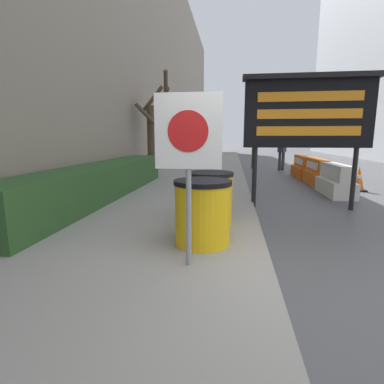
% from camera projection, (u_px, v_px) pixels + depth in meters
% --- Properties ---
extents(ground_plane, '(120.00, 120.00, 0.00)m').
position_uv_depth(ground_plane, '(275.00, 284.00, 3.17)').
color(ground_plane, '#474749').
extents(sidewalk_left, '(4.14, 56.00, 0.12)m').
position_uv_depth(sidewalk_left, '(90.00, 268.00, 3.43)').
color(sidewalk_left, gray).
rests_on(sidewalk_left, ground_plane).
extents(building_left_facade, '(0.40, 50.40, 11.88)m').
position_uv_depth(building_left_facade, '(140.00, 29.00, 12.24)').
color(building_left_facade, gray).
rests_on(building_left_facade, ground_plane).
extents(hedge_strip, '(0.90, 7.32, 0.80)m').
position_uv_depth(hedge_strip, '(103.00, 181.00, 7.13)').
color(hedge_strip, '#284C23').
rests_on(hedge_strip, sidewalk_left).
extents(bare_tree, '(1.26, 1.33, 3.78)m').
position_uv_depth(bare_tree, '(154.00, 128.00, 11.32)').
color(bare_tree, '#4C3D2D').
rests_on(bare_tree, sidewalk_left).
extents(barrel_drum_foreground, '(0.76, 0.76, 0.86)m').
position_uv_depth(barrel_drum_foreground, '(203.00, 212.00, 3.97)').
color(barrel_drum_foreground, yellow).
rests_on(barrel_drum_foreground, sidewalk_left).
extents(barrel_drum_middle, '(0.76, 0.76, 0.86)m').
position_uv_depth(barrel_drum_middle, '(210.00, 198.00, 4.88)').
color(barrel_drum_middle, yellow).
rests_on(barrel_drum_middle, sidewalk_left).
extents(warning_sign, '(0.71, 0.08, 1.86)m').
position_uv_depth(warning_sign, '(188.00, 145.00, 3.13)').
color(warning_sign, gray).
rests_on(warning_sign, sidewalk_left).
extents(message_board, '(2.70, 0.36, 2.80)m').
position_uv_depth(message_board, '(307.00, 113.00, 6.21)').
color(message_board, black).
rests_on(message_board, ground_plane).
extents(jersey_barrier_white, '(0.61, 1.69, 0.84)m').
position_uv_depth(jersey_barrier_white, '(336.00, 182.00, 8.06)').
color(jersey_barrier_white, silver).
rests_on(jersey_barrier_white, ground_plane).
extents(jersey_barrier_orange_near, '(0.52, 1.67, 0.85)m').
position_uv_depth(jersey_barrier_orange_near, '(316.00, 173.00, 9.92)').
color(jersey_barrier_orange_near, orange).
rests_on(jersey_barrier_orange_near, ground_plane).
extents(jersey_barrier_orange_far, '(0.60, 1.82, 0.84)m').
position_uv_depth(jersey_barrier_orange_far, '(303.00, 168.00, 11.79)').
color(jersey_barrier_orange_far, orange).
rests_on(jersey_barrier_orange_far, ground_plane).
extents(traffic_cone_near, '(0.41, 0.41, 0.73)m').
position_uv_depth(traffic_cone_near, '(359.00, 179.00, 8.73)').
color(traffic_cone_near, black).
rests_on(traffic_cone_near, ground_plane).
extents(traffic_light_near_curb, '(0.28, 0.44, 4.25)m').
position_uv_depth(traffic_light_near_curb, '(255.00, 106.00, 14.80)').
color(traffic_light_near_curb, '#2D2D30').
rests_on(traffic_light_near_curb, ground_plane).
extents(pedestrian_worker, '(0.46, 0.54, 1.77)m').
position_uv_depth(pedestrian_worker, '(282.00, 148.00, 14.35)').
color(pedestrian_worker, '#333338').
rests_on(pedestrian_worker, ground_plane).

